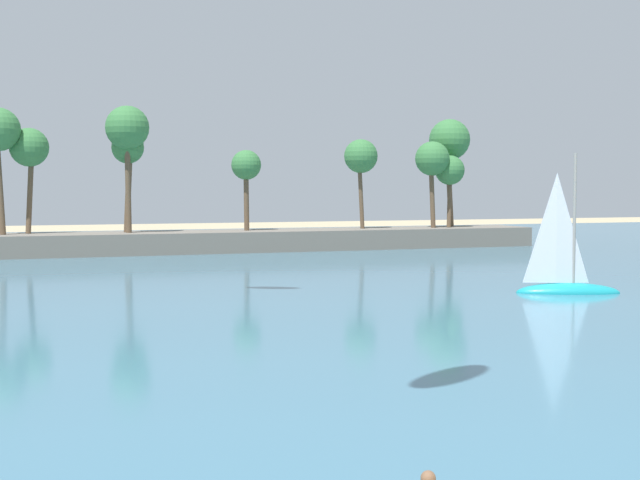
{
  "coord_description": "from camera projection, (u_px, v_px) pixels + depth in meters",
  "views": [
    {
      "loc": [
        -5.46,
        -3.08,
        5.49
      ],
      "look_at": [
        0.35,
        13.32,
        4.44
      ],
      "focal_mm": 48.94,
      "sensor_mm": 36.0,
      "label": 1
    }
  ],
  "objects": [
    {
      "name": "palm_headland",
      "position": [
        87.0,
        209.0,
        70.57
      ],
      "size": [
        80.37,
        6.47,
        12.91
      ],
      "color": "slate",
      "rests_on": "ground"
    },
    {
      "name": "sea",
      "position": [
        96.0,
        267.0,
        60.29
      ],
      "size": [
        220.0,
        101.81,
        0.06
      ],
      "primitive_type": "cube",
      "color": "teal",
      "rests_on": "ground"
    },
    {
      "name": "sailboat_near_shore",
      "position": [
        566.0,
        280.0,
        44.89
      ],
      "size": [
        5.55,
        3.43,
        7.73
      ],
      "color": "teal",
      "rests_on": "sea"
    }
  ]
}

